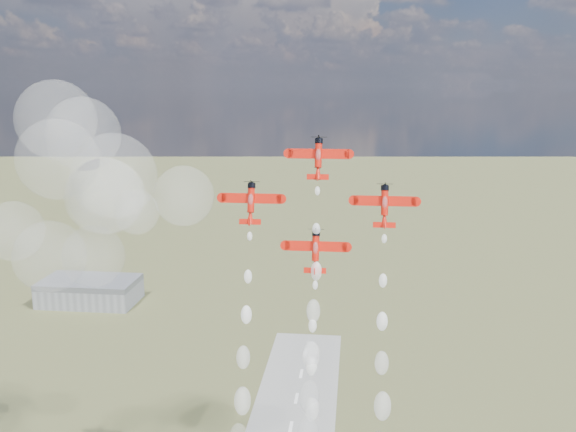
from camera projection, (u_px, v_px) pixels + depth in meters
The scene contains 7 objects.
hangar at pixel (90, 291), 325.77m from camera, with size 50.00×28.00×13.00m.
plane_lead at pixel (318, 158), 125.97m from camera, with size 12.60×5.29×8.73m.
plane_left at pixel (251, 202), 126.46m from camera, with size 12.60×5.29×8.73m.
plane_right at pixel (385, 205), 123.48m from camera, with size 12.60×5.29×8.73m.
plane_slot at pixel (316, 250), 123.96m from camera, with size 12.60×5.29×8.73m.
smoke_trail_lead at pixel (309, 420), 120.43m from camera, with size 5.10×21.22×57.26m.
drifted_smoke_cloud at pixel (79, 193), 153.71m from camera, with size 64.33×40.04×56.25m.
Camera 1 is at (19.88, -116.44, 114.03)m, focal length 38.00 mm.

